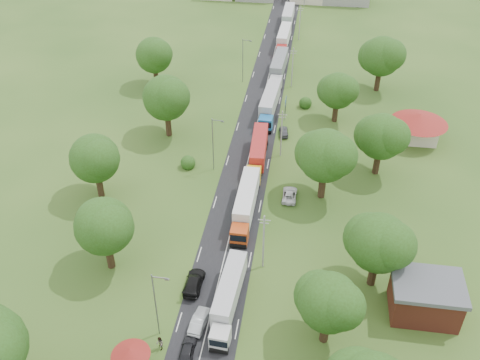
% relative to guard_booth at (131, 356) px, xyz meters
% --- Properties ---
extents(ground, '(260.00, 260.00, 0.00)m').
position_rel_guard_booth_xyz_m(ground, '(7.20, 25.00, -2.16)').
color(ground, '#284818').
rests_on(ground, ground).
extents(road, '(8.00, 200.00, 0.04)m').
position_rel_guard_booth_xyz_m(road, '(7.20, 45.00, -2.16)').
color(road, black).
rests_on(road, ground).
extents(guard_booth, '(4.40, 4.40, 3.45)m').
position_rel_guard_booth_xyz_m(guard_booth, '(0.00, 0.00, 0.00)').
color(guard_booth, beige).
rests_on(guard_booth, ground).
extents(info_sign, '(0.12, 3.10, 4.10)m').
position_rel_guard_booth_xyz_m(info_sign, '(12.40, 60.00, 0.84)').
color(info_sign, slate).
rests_on(info_sign, ground).
extents(pole_1, '(1.60, 0.24, 9.00)m').
position_rel_guard_booth_xyz_m(pole_1, '(12.70, 18.00, 2.52)').
color(pole_1, gray).
rests_on(pole_1, ground).
extents(pole_2, '(1.60, 0.24, 9.00)m').
position_rel_guard_booth_xyz_m(pole_2, '(12.70, 46.00, 2.52)').
color(pole_2, gray).
rests_on(pole_2, ground).
extents(pole_3, '(1.60, 0.24, 9.00)m').
position_rel_guard_booth_xyz_m(pole_3, '(12.70, 74.00, 2.52)').
color(pole_3, gray).
rests_on(pole_3, ground).
extents(pole_4, '(1.60, 0.24, 9.00)m').
position_rel_guard_booth_xyz_m(pole_4, '(12.70, 102.00, 2.52)').
color(pole_4, gray).
rests_on(pole_4, ground).
extents(lamp_0, '(2.03, 0.22, 10.00)m').
position_rel_guard_booth_xyz_m(lamp_0, '(1.85, 5.00, 3.39)').
color(lamp_0, slate).
rests_on(lamp_0, ground).
extents(lamp_1, '(2.03, 0.22, 10.00)m').
position_rel_guard_booth_xyz_m(lamp_1, '(1.85, 40.00, 3.39)').
color(lamp_1, slate).
rests_on(lamp_1, ground).
extents(lamp_2, '(2.03, 0.22, 10.00)m').
position_rel_guard_booth_xyz_m(lamp_2, '(1.85, 75.00, 3.39)').
color(lamp_2, slate).
rests_on(lamp_2, ground).
extents(tree_2, '(8.00, 8.00, 10.10)m').
position_rel_guard_booth_xyz_m(tree_2, '(21.19, 7.14, 4.43)').
color(tree_2, '#382616').
rests_on(tree_2, ground).
extents(tree_3, '(8.80, 8.80, 11.07)m').
position_rel_guard_booth_xyz_m(tree_3, '(27.19, 17.16, 5.06)').
color(tree_3, '#382616').
rests_on(tree_3, ground).
extents(tree_4, '(9.60, 9.60, 12.05)m').
position_rel_guard_booth_xyz_m(tree_4, '(20.19, 35.17, 5.69)').
color(tree_4, '#382616').
rests_on(tree_4, ground).
extents(tree_5, '(8.80, 8.80, 11.07)m').
position_rel_guard_booth_xyz_m(tree_5, '(29.19, 43.16, 5.06)').
color(tree_5, '#382616').
rests_on(tree_5, ground).
extents(tree_6, '(8.00, 8.00, 10.10)m').
position_rel_guard_booth_xyz_m(tree_6, '(22.19, 60.14, 4.43)').
color(tree_6, '#382616').
rests_on(tree_6, ground).
extents(tree_7, '(9.60, 9.60, 12.05)m').
position_rel_guard_booth_xyz_m(tree_7, '(31.19, 75.17, 5.69)').
color(tree_7, '#382616').
rests_on(tree_7, ground).
extents(tree_10, '(8.80, 8.80, 11.07)m').
position_rel_guard_booth_xyz_m(tree_10, '(-7.81, 15.16, 5.06)').
color(tree_10, '#382616').
rests_on(tree_10, ground).
extents(tree_11, '(8.80, 8.80, 11.07)m').
position_rel_guard_booth_xyz_m(tree_11, '(-14.81, 30.16, 5.06)').
color(tree_11, '#382616').
rests_on(tree_11, ground).
extents(tree_12, '(9.60, 9.60, 12.05)m').
position_rel_guard_booth_xyz_m(tree_12, '(-8.81, 50.17, 5.69)').
color(tree_12, '#382616').
rests_on(tree_12, ground).
extents(tree_13, '(8.80, 8.80, 11.07)m').
position_rel_guard_booth_xyz_m(tree_13, '(-16.81, 70.16, 5.06)').
color(tree_13, '#382616').
rests_on(tree_13, ground).
extents(house_brick, '(8.60, 6.60, 5.20)m').
position_rel_guard_booth_xyz_m(house_brick, '(33.20, 13.00, 0.48)').
color(house_brick, maroon).
rests_on(house_brick, ground).
extents(house_cream, '(10.08, 10.08, 5.80)m').
position_rel_guard_booth_xyz_m(house_cream, '(37.20, 55.00, 1.48)').
color(house_cream, beige).
rests_on(house_cream, ground).
extents(truck_0, '(2.98, 13.73, 3.79)m').
position_rel_guard_booth_xyz_m(truck_0, '(9.24, 10.21, -0.15)').
color(truck_0, beige).
rests_on(truck_0, ground).
extents(truck_1, '(2.63, 14.94, 4.14)m').
position_rel_guard_booth_xyz_m(truck_1, '(8.85, 28.60, 0.03)').
color(truck_1, '#AF3D14').
rests_on(truck_1, ground).
extents(truck_2, '(3.01, 14.58, 4.03)m').
position_rel_guard_booth_xyz_m(truck_2, '(8.98, 43.31, -0.02)').
color(truck_2, yellow).
rests_on(truck_2, ground).
extents(truck_3, '(3.30, 15.46, 4.27)m').
position_rel_guard_booth_xyz_m(truck_3, '(9.13, 60.77, 0.10)').
color(truck_3, '#195D9B').
rests_on(truck_3, ground).
extents(truck_4, '(3.22, 15.58, 4.31)m').
position_rel_guard_booth_xyz_m(truck_4, '(9.40, 78.72, 0.12)').
color(truck_4, '#ADADAD').
rests_on(truck_4, ground).
extents(truck_5, '(2.92, 15.01, 4.15)m').
position_rel_guard_booth_xyz_m(truck_5, '(9.09, 96.56, 0.04)').
color(truck_5, maroon).
rests_on(truck_5, ground).
extents(truck_6, '(2.74, 15.49, 4.29)m').
position_rel_guard_booth_xyz_m(truck_6, '(8.99, 112.23, 0.11)').
color(truck_6, '#235E35').
rests_on(truck_6, ground).
extents(car_lane_front, '(1.71, 4.02, 1.36)m').
position_rel_guard_booth_xyz_m(car_lane_front, '(5.69, 2.69, -1.49)').
color(car_lane_front, black).
rests_on(car_lane_front, ground).
extents(car_lane_mid, '(2.09, 4.69, 1.50)m').
position_rel_guard_booth_xyz_m(car_lane_mid, '(6.20, 7.00, -1.42)').
color(car_lane_mid, '#AEB2B6').
rests_on(car_lane_mid, ground).
extents(car_lane_rear, '(2.28, 5.48, 1.58)m').
position_rel_guard_booth_xyz_m(car_lane_rear, '(4.20, 13.00, -1.37)').
color(car_lane_rear, black).
rests_on(car_lane_rear, ground).
extents(car_verge_near, '(2.25, 4.84, 1.34)m').
position_rel_guard_booth_xyz_m(car_verge_near, '(15.20, 33.79, -1.49)').
color(car_verge_near, silver).
rests_on(car_verge_near, ground).
extents(car_verge_far, '(2.14, 4.21, 1.37)m').
position_rel_guard_booth_xyz_m(car_verge_far, '(12.70, 53.34, -1.48)').
color(car_verge_far, '#4E4F54').
rests_on(car_verge_far, ground).
extents(pedestrian_booth, '(1.07, 1.16, 1.92)m').
position_rel_guard_booth_xyz_m(pedestrian_booth, '(2.40, 2.90, -1.20)').
color(pedestrian_booth, gray).
rests_on(pedestrian_booth, ground).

